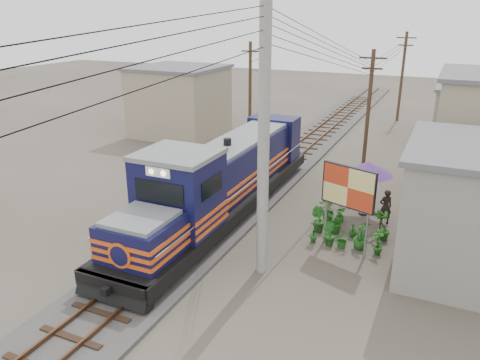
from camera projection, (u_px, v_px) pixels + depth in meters
The scene contains 14 objects.
ground at pixel (187, 246), 19.08m from camera, with size 120.00×120.00×0.00m, color #473F35.
ballast at pixel (273, 172), 27.61m from camera, with size 3.60×70.00×0.16m, color #595651.
track at pixel (273, 170), 27.55m from camera, with size 1.15×70.00×0.12m.
locomotive at pixel (222, 182), 21.30m from camera, with size 2.94×15.98×3.96m.
utility_pole_main at pixel (264, 140), 15.59m from camera, with size 0.40×0.40×10.00m.
wooden_pole_mid at pixel (369, 106), 28.05m from camera, with size 1.60×0.24×7.00m.
wooden_pole_far at pixel (402, 75), 39.83m from camera, with size 1.60×0.24×7.50m.
wooden_pole_left at pixel (250, 87), 35.20m from camera, with size 1.60×0.24×7.00m.
power_lines at pixel (264, 42), 23.85m from camera, with size 9.65×19.00×3.30m.
shophouse_left at pixel (180, 101), 35.81m from camera, with size 6.30×6.30×5.20m.
billboard at pixel (348, 189), 17.89m from camera, with size 2.19×0.88×3.53m.
market_umbrella at pixel (368, 168), 21.35m from camera, with size 2.68×2.68×2.60m.
vendor at pixel (386, 207), 20.87m from camera, with size 0.59×0.39×1.62m, color black.
plant_nursery at pixel (342, 226), 19.78m from camera, with size 3.44×3.18×1.12m.
Camera 1 is at (9.08, -14.59, 9.01)m, focal length 35.00 mm.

